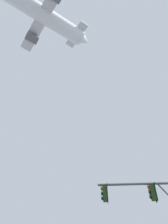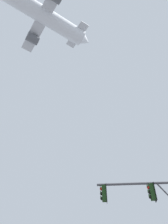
% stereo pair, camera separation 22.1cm
% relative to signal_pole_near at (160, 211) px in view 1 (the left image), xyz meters
% --- Properties ---
extents(signal_pole_near, '(5.12, 0.87, 6.67)m').
position_rel_signal_pole_near_xyz_m(signal_pole_near, '(0.00, 0.00, 0.00)').
color(signal_pole_near, '#4C4C51').
rests_on(signal_pole_near, ground).
extents(airplane, '(26.55, 20.50, 7.89)m').
position_rel_signal_pole_near_xyz_m(airplane, '(-14.20, 11.57, 49.16)').
color(airplane, white).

